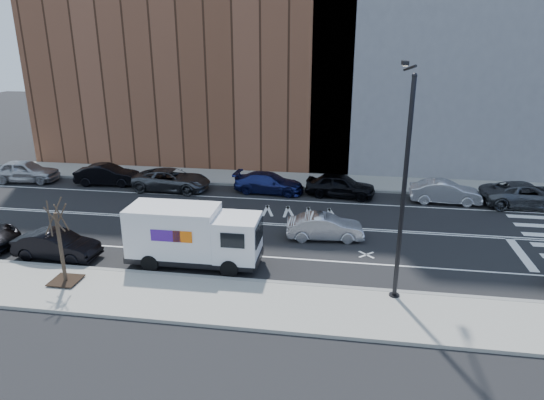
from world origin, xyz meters
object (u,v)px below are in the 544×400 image
(fedex_van, at_px, (193,235))
(driving_sedan, at_px, (325,227))
(far_parked_b, at_px, (107,175))
(far_parked_a, at_px, (25,171))

(fedex_van, relative_size, driving_sedan, 1.54)
(far_parked_b, bearing_deg, driving_sedan, -119.34)
(fedex_van, height_order, driving_sedan, fedex_van)
(far_parked_b, xyz_separation_m, driving_sedan, (16.01, -7.43, -0.07))
(fedex_van, height_order, far_parked_b, fedex_van)
(driving_sedan, bearing_deg, far_parked_a, 66.46)
(fedex_van, xyz_separation_m, far_parked_b, (-10.06, 11.43, -0.75))
(driving_sedan, bearing_deg, far_parked_b, 59.42)
(fedex_van, relative_size, far_parked_a, 1.31)
(fedex_van, distance_m, far_parked_a, 19.87)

